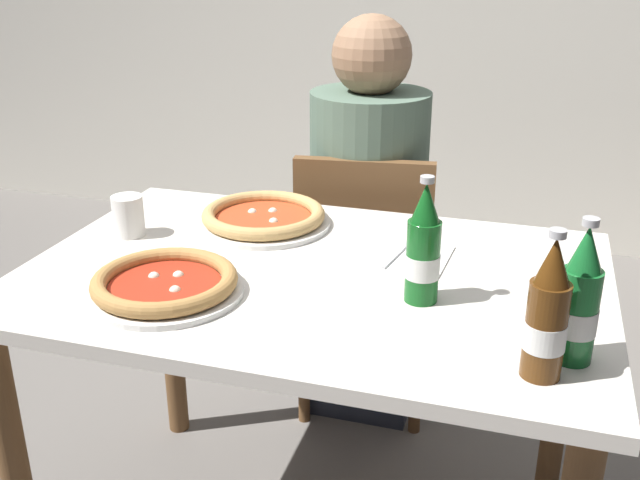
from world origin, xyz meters
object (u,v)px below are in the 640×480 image
object	(u,v)px
pizza_marinara_far	(165,284)
beer_bottle_right	(423,250)
pizza_margherita_near	(264,217)
paper_cup	(128,216)
dining_table_main	(313,319)
diner_seated	(367,232)
chair_behind_table	(365,270)
beer_bottle_left	(547,317)
beer_bottle_center	(579,302)
napkin_with_cutlery	(406,256)

from	to	relation	value
pizza_marinara_far	beer_bottle_right	world-z (taller)	beer_bottle_right
pizza_margherita_near	paper_cup	xyz separation A→B (m)	(-0.28, -0.15, 0.03)
dining_table_main	diner_seated	bearing A→B (deg)	93.27
beer_bottle_right	paper_cup	distance (m)	0.72
chair_behind_table	diner_seated	size ratio (longest dim) A/B	0.70
chair_behind_table	dining_table_main	bearing A→B (deg)	85.25
diner_seated	beer_bottle_right	size ratio (longest dim) A/B	4.89
beer_bottle_left	beer_bottle_center	distance (m)	0.08
beer_bottle_right	napkin_with_cutlery	world-z (taller)	beer_bottle_right
chair_behind_table	beer_bottle_right	size ratio (longest dim) A/B	3.44
beer_bottle_left	napkin_with_cutlery	world-z (taller)	beer_bottle_left
dining_table_main	pizza_marinara_far	xyz separation A→B (m)	(-0.24, -0.18, 0.14)
beer_bottle_left	pizza_margherita_near	bearing A→B (deg)	143.13
pizza_marinara_far	chair_behind_table	bearing A→B (deg)	74.90
beer_bottle_right	paper_cup	world-z (taller)	beer_bottle_right
beer_bottle_left	paper_cup	bearing A→B (deg)	159.87
chair_behind_table	beer_bottle_right	bearing A→B (deg)	103.93
beer_bottle_center	beer_bottle_left	bearing A→B (deg)	-126.66
beer_bottle_right	paper_cup	bearing A→B (deg)	169.13
chair_behind_table	pizza_margherita_near	world-z (taller)	chair_behind_table
beer_bottle_center	beer_bottle_right	bearing A→B (deg)	152.62
pizza_marinara_far	pizza_margherita_near	bearing A→B (deg)	82.88
dining_table_main	beer_bottle_right	distance (m)	0.33
diner_seated	pizza_marinara_far	size ratio (longest dim) A/B	3.95
pizza_marinara_far	napkin_with_cutlery	size ratio (longest dim) A/B	1.59
chair_behind_table	beer_bottle_left	size ratio (longest dim) A/B	3.44
chair_behind_table	pizza_marinara_far	world-z (taller)	chair_behind_table
dining_table_main	diner_seated	distance (m)	0.66
paper_cup	beer_bottle_left	bearing A→B (deg)	-20.13
beer_bottle_center	beer_bottle_right	distance (m)	0.31
chair_behind_table	pizza_marinara_far	size ratio (longest dim) A/B	2.78
chair_behind_table	paper_cup	size ratio (longest dim) A/B	8.95
pizza_margherita_near	dining_table_main	bearing A→B (deg)	-48.49
pizza_marinara_far	beer_bottle_right	size ratio (longest dim) A/B	1.24
diner_seated	beer_bottle_left	size ratio (longest dim) A/B	4.89
pizza_margherita_near	beer_bottle_right	bearing A→B (deg)	-33.55
pizza_margherita_near	beer_bottle_right	distance (m)	0.52
diner_seated	beer_bottle_left	xyz separation A→B (m)	(0.50, -0.93, 0.27)
dining_table_main	pizza_marinara_far	world-z (taller)	pizza_marinara_far
pizza_marinara_far	napkin_with_cutlery	world-z (taller)	pizza_marinara_far
chair_behind_table	paper_cup	xyz separation A→B (m)	(-0.44, -0.54, 0.32)
pizza_marinara_far	beer_bottle_right	distance (m)	0.50
beer_bottle_center	chair_behind_table	bearing A→B (deg)	123.29
pizza_marinara_far	paper_cup	bearing A→B (deg)	131.82
dining_table_main	chair_behind_table	distance (m)	0.63
pizza_margherita_near	pizza_marinara_far	size ratio (longest dim) A/B	1.05
diner_seated	dining_table_main	bearing A→B (deg)	-86.73
dining_table_main	beer_bottle_right	size ratio (longest dim) A/B	4.86
dining_table_main	chair_behind_table	size ratio (longest dim) A/B	1.41
dining_table_main	beer_bottle_right	xyz separation A→B (m)	(0.24, -0.07, 0.22)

